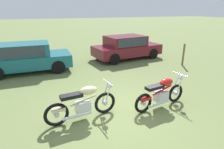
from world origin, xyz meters
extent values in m
plane|color=olive|center=(0.00, 0.00, 0.00)|extent=(120.00, 120.00, 0.00)
torus|color=black|center=(-0.45, 0.02, 0.34)|extent=(0.68, 0.17, 0.67)
torus|color=black|center=(-1.88, -0.15, 0.34)|extent=(0.68, 0.17, 0.67)
cylinder|color=silver|center=(-0.45, 0.02, 0.34)|extent=(0.15, 0.12, 0.14)
cylinder|color=silver|center=(-1.88, -0.15, 0.34)|extent=(0.15, 0.12, 0.14)
cylinder|color=silver|center=(-0.40, 0.12, 0.66)|extent=(0.27, 0.07, 0.72)
cylinder|color=silver|center=(-0.38, -0.06, 0.66)|extent=(0.27, 0.07, 0.72)
cube|color=silver|center=(-1.15, -0.06, 0.38)|extent=(0.43, 0.34, 0.32)
cylinder|color=beige|center=(-1.12, -0.06, 0.58)|extent=(0.78, 0.15, 0.22)
ellipsoid|color=beige|center=(-0.97, -0.04, 0.85)|extent=(0.55, 0.32, 0.24)
cube|color=black|center=(-1.44, -0.09, 0.79)|extent=(0.62, 0.31, 0.10)
cube|color=beige|center=(-1.82, -0.14, 0.48)|extent=(0.38, 0.22, 0.08)
cylinder|color=silver|center=(-0.35, 0.03, 0.98)|extent=(0.11, 0.64, 0.03)
sphere|color=silver|center=(-0.29, 0.04, 0.86)|extent=(0.18, 0.18, 0.16)
cylinder|color=silver|center=(-1.35, -0.24, 0.24)|extent=(0.80, 0.17, 0.08)
torus|color=black|center=(2.00, -0.14, 0.31)|extent=(0.63, 0.19, 0.63)
torus|color=black|center=(0.63, -0.37, 0.31)|extent=(0.63, 0.19, 0.63)
cylinder|color=silver|center=(2.00, -0.14, 0.31)|extent=(0.15, 0.12, 0.14)
cylinder|color=silver|center=(0.63, -0.37, 0.31)|extent=(0.15, 0.12, 0.14)
cylinder|color=silver|center=(2.04, -0.04, 0.65)|extent=(0.27, 0.08, 0.74)
cylinder|color=silver|center=(2.07, -0.22, 0.65)|extent=(0.27, 0.08, 0.74)
cube|color=silver|center=(1.33, -0.25, 0.38)|extent=(0.44, 0.36, 0.32)
cylinder|color=red|center=(1.36, -0.25, 0.58)|extent=(0.76, 0.18, 0.22)
ellipsoid|color=red|center=(1.51, -0.22, 0.81)|extent=(0.56, 0.34, 0.24)
cube|color=black|center=(1.04, -0.30, 0.75)|extent=(0.63, 0.34, 0.10)
cube|color=red|center=(0.69, -0.36, 0.45)|extent=(0.38, 0.24, 0.08)
cylinder|color=silver|center=(2.10, -0.12, 0.98)|extent=(0.14, 0.64, 0.03)
sphere|color=silver|center=(2.16, -0.11, 0.86)|extent=(0.18, 0.18, 0.16)
cylinder|color=silver|center=(1.14, -0.44, 0.24)|extent=(0.80, 0.21, 0.08)
cube|color=#19606B|center=(-2.70, 5.18, 0.55)|extent=(4.06, 1.79, 0.60)
cube|color=#19606B|center=(-3.10, 5.18, 1.13)|extent=(2.84, 1.61, 0.60)
cube|color=#2D3842|center=(-3.10, 5.18, 1.15)|extent=(2.42, 1.64, 0.48)
cylinder|color=black|center=(-1.37, 6.01, 0.32)|extent=(0.64, 0.22, 0.64)
cylinder|color=black|center=(-1.37, 4.35, 0.32)|extent=(0.64, 0.22, 0.64)
cylinder|color=black|center=(-4.03, 6.01, 0.32)|extent=(0.64, 0.22, 0.64)
cube|color=maroon|center=(3.00, 5.82, 0.55)|extent=(4.41, 2.38, 0.60)
cube|color=maroon|center=(2.85, 5.80, 1.13)|extent=(2.52, 1.94, 0.60)
cube|color=#2D3842|center=(2.85, 5.80, 1.15)|extent=(2.18, 1.93, 0.48)
cylinder|color=black|center=(4.27, 6.86, 0.32)|extent=(0.66, 0.31, 0.64)
cylinder|color=black|center=(4.51, 5.17, 0.32)|extent=(0.66, 0.31, 0.64)
cylinder|color=black|center=(1.50, 6.47, 0.32)|extent=(0.66, 0.31, 0.64)
cylinder|color=black|center=(1.73, 4.79, 0.32)|extent=(0.66, 0.31, 0.64)
cylinder|color=brown|center=(5.27, 3.34, 0.60)|extent=(0.10, 0.10, 1.20)
camera|label=1|loc=(-2.06, -4.76, 3.01)|focal=30.23mm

